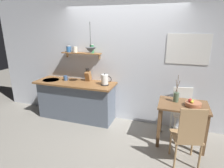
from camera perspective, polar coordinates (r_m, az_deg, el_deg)
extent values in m
plane|color=gray|center=(4.00, 0.23, -14.27)|extent=(14.00, 14.00, 0.00)
cube|color=silver|center=(4.05, 5.86, 6.61)|extent=(6.80, 0.10, 2.70)
cube|color=white|center=(3.86, 22.22, 9.82)|extent=(0.79, 0.01, 0.57)
cube|color=silver|center=(3.87, 22.22, 9.83)|extent=(0.73, 0.01, 0.51)
cube|color=slate|center=(4.44, -10.84, -5.09)|extent=(1.74, 0.52, 0.85)
cube|color=brown|center=(4.28, -11.30, 0.36)|extent=(1.83, 0.63, 0.04)
cylinder|color=#B7BABF|center=(4.59, -18.16, 1.17)|extent=(0.38, 0.38, 0.01)
cube|color=brown|center=(4.25, -9.40, 9.32)|extent=(0.92, 0.18, 0.02)
cube|color=#99754C|center=(4.53, -13.52, 8.78)|extent=(0.02, 0.06, 0.12)
cube|color=#99754C|center=(4.16, -3.81, 8.49)|extent=(0.02, 0.06, 0.12)
cylinder|color=#3366A3|center=(4.40, -13.11, 10.35)|extent=(0.10, 0.10, 0.13)
cylinder|color=silver|center=(4.39, -13.17, 11.25)|extent=(0.11, 0.11, 0.01)
cylinder|color=beige|center=(4.32, -11.27, 10.32)|extent=(0.11, 0.11, 0.12)
cylinder|color=silver|center=(4.31, -11.32, 11.20)|extent=(0.11, 0.11, 0.01)
cylinder|color=#388E56|center=(4.13, -6.19, 10.62)|extent=(0.09, 0.09, 0.18)
cylinder|color=silver|center=(4.12, -6.23, 11.93)|extent=(0.10, 0.10, 0.01)
cube|color=brown|center=(3.55, 20.98, -6.03)|extent=(0.85, 0.63, 0.03)
cube|color=brown|center=(3.48, 14.09, -13.01)|extent=(0.06, 0.06, 0.74)
cube|color=brown|center=(3.53, 26.67, -14.00)|extent=(0.06, 0.06, 0.74)
cube|color=brown|center=(3.95, 14.77, -9.21)|extent=(0.06, 0.06, 0.74)
cube|color=brown|center=(3.99, 25.71, -10.14)|extent=(0.06, 0.06, 0.74)
cube|color=tan|center=(3.21, 21.68, -14.76)|extent=(0.50, 0.49, 0.03)
cube|color=tan|center=(2.92, 23.32, -11.91)|extent=(0.36, 0.11, 0.54)
cylinder|color=tan|center=(3.52, 23.37, -16.44)|extent=(0.03, 0.03, 0.44)
cylinder|color=tan|center=(3.43, 17.43, -16.75)|extent=(0.03, 0.03, 0.44)
cylinder|color=tan|center=(3.26, 25.26, -19.67)|extent=(0.03, 0.03, 0.44)
cylinder|color=tan|center=(3.16, 18.76, -20.17)|extent=(0.03, 0.03, 0.44)
cube|color=white|center=(3.94, 20.98, -8.35)|extent=(0.50, 0.50, 0.03)
cube|color=white|center=(4.03, 20.71, -4.03)|extent=(0.37, 0.10, 0.45)
cylinder|color=white|center=(3.85, 18.54, -12.74)|extent=(0.03, 0.03, 0.45)
cylinder|color=white|center=(3.94, 23.80, -12.66)|extent=(0.03, 0.03, 0.45)
cylinder|color=white|center=(4.17, 17.61, -10.22)|extent=(0.03, 0.03, 0.45)
cylinder|color=white|center=(4.25, 22.46, -10.21)|extent=(0.03, 0.03, 0.45)
cylinder|color=#BC704C|center=(3.52, 23.53, -6.17)|extent=(0.12, 0.12, 0.01)
cylinder|color=#BC704C|center=(3.51, 23.61, -5.61)|extent=(0.27, 0.27, 0.06)
ellipsoid|color=yellow|center=(3.49, 23.16, -4.79)|extent=(0.08, 0.15, 0.04)
sphere|color=red|center=(3.48, 22.86, -4.69)|extent=(0.08, 0.08, 0.08)
sphere|color=#8EA84C|center=(3.49, 23.21, -4.69)|extent=(0.07, 0.07, 0.07)
cylinder|color=#567056|center=(3.59, 19.00, -3.81)|extent=(0.10, 0.10, 0.18)
cylinder|color=brown|center=(3.53, 19.18, -0.63)|extent=(0.05, 0.02, 0.23)
cylinder|color=brown|center=(3.51, 19.41, 0.00)|extent=(0.01, 0.04, 0.32)
cylinder|color=brown|center=(3.53, 19.50, -0.69)|extent=(0.06, 0.03, 0.23)
cylinder|color=black|center=(3.98, -2.20, -0.14)|extent=(0.17, 0.17, 0.02)
cylinder|color=white|center=(3.95, -2.22, 1.44)|extent=(0.15, 0.15, 0.21)
sphere|color=black|center=(3.92, -2.24, 3.08)|extent=(0.02, 0.02, 0.02)
cone|color=white|center=(3.97, -3.48, 2.14)|extent=(0.04, 0.04, 0.04)
torus|color=black|center=(3.92, -1.06, 1.48)|extent=(0.13, 0.02, 0.13)
cube|color=#9E6B3D|center=(4.28, -7.33, 2.45)|extent=(0.11, 0.17, 0.23)
cylinder|color=black|center=(4.24, -7.92, 4.35)|extent=(0.02, 0.04, 0.08)
cylinder|color=black|center=(4.22, -7.55, 4.33)|extent=(0.02, 0.04, 0.08)
cylinder|color=black|center=(4.21, -7.18, 4.30)|extent=(0.02, 0.04, 0.08)
cylinder|color=#3D5B89|center=(4.43, -14.03, 1.78)|extent=(0.09, 0.09, 0.11)
torus|color=#3D5B89|center=(4.41, -13.45, 1.75)|extent=(0.07, 0.01, 0.07)
cylinder|color=black|center=(3.77, -6.69, 14.72)|extent=(0.01, 0.01, 0.48)
cone|color=#4C5156|center=(3.80, -6.53, 10.21)|extent=(0.21, 0.21, 0.11)
sphere|color=white|center=(3.80, -6.51, 9.67)|extent=(0.04, 0.04, 0.04)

